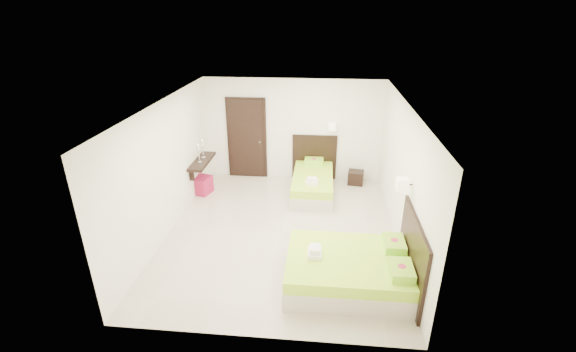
# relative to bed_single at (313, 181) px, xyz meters

# --- Properties ---
(floor) EXTENTS (5.50, 5.50, 0.00)m
(floor) POSITION_rel_bed_single_xyz_m (-0.56, -1.88, -0.29)
(floor) COLOR beige
(floor) RESTS_ON ground
(bed_single) EXTENTS (1.14, 1.90, 1.57)m
(bed_single) POSITION_rel_bed_single_xyz_m (0.00, 0.00, 0.00)
(bed_single) COLOR beige
(bed_single) RESTS_ON ground
(bed_double) EXTENTS (2.00, 1.70, 1.65)m
(bed_double) POSITION_rel_bed_single_xyz_m (0.77, -3.37, 0.01)
(bed_double) COLOR beige
(bed_double) RESTS_ON ground
(nightstand) EXTENTS (0.43, 0.39, 0.34)m
(nightstand) POSITION_rel_bed_single_xyz_m (1.08, 0.59, -0.12)
(nightstand) COLOR black
(nightstand) RESTS_ON ground
(ottoman) EXTENTS (0.52, 0.52, 0.42)m
(ottoman) POSITION_rel_bed_single_xyz_m (-2.70, -0.30, -0.08)
(ottoman) COLOR maroon
(ottoman) RESTS_ON ground
(door) EXTENTS (1.02, 0.15, 2.14)m
(door) POSITION_rel_bed_single_xyz_m (-1.76, 0.82, 0.76)
(door) COLOR black
(door) RESTS_ON ground
(console_shelf) EXTENTS (0.35, 1.20, 0.78)m
(console_shelf) POSITION_rel_bed_single_xyz_m (-2.64, -0.28, 0.53)
(console_shelf) COLOR black
(console_shelf) RESTS_ON ground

